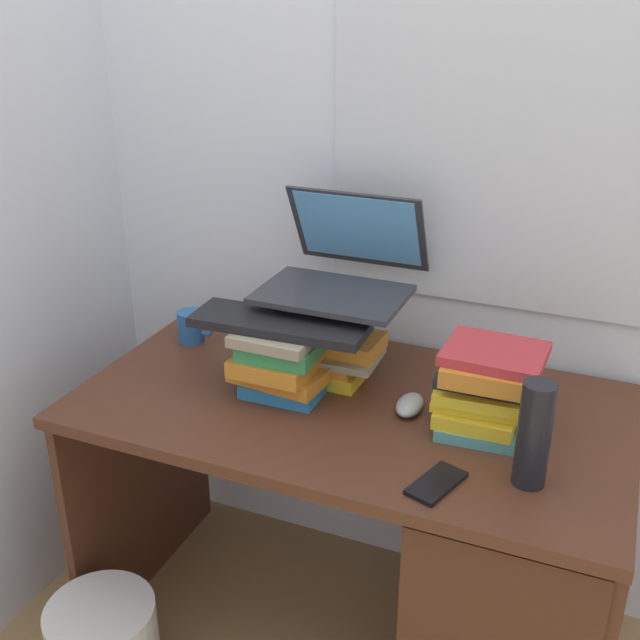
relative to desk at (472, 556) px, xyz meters
name	(u,v)px	position (x,y,z in m)	size (l,w,h in m)	color
ground_plane	(346,634)	(-0.33, 0.03, -0.41)	(6.00, 6.00, 0.00)	#9E7A4C
wall_back	(411,138)	(-0.32, 0.43, 0.89)	(6.00, 0.06, 2.60)	silver
wall_left	(13,139)	(-1.25, 0.03, 0.89)	(0.05, 6.00, 2.60)	silver
desk	(472,556)	(0.00, 0.00, 0.00)	(1.30, 0.71, 0.75)	#4C2819
book_stack_tall	(332,337)	(-0.41, 0.13, 0.45)	(0.24, 0.18, 0.22)	yellow
book_stack_keyboard_riser	(280,360)	(-0.50, 0.00, 0.43)	(0.24, 0.20, 0.17)	#2672B2
book_stack_side	(486,389)	(-0.01, 0.03, 0.44)	(0.24, 0.21, 0.20)	teal
laptop	(343,266)	(-0.42, 0.20, 0.61)	(0.35, 0.36, 0.23)	#2D2D33
keyboard	(279,324)	(-0.50, 0.00, 0.52)	(0.42, 0.14, 0.02)	black
computer_mouse	(410,405)	(-0.18, 0.03, 0.36)	(0.06, 0.10, 0.04)	#A5A8AD
mug	(191,327)	(-0.85, 0.17, 0.38)	(0.11, 0.07, 0.09)	#265999
water_bottle	(534,434)	(0.12, -0.14, 0.45)	(0.07, 0.07, 0.22)	black
cell_phone	(436,483)	(-0.05, -0.22, 0.34)	(0.07, 0.14, 0.01)	black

